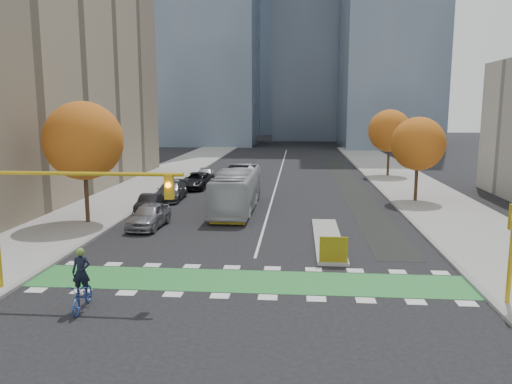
% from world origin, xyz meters
% --- Properties ---
extents(ground, '(300.00, 300.00, 0.00)m').
position_xyz_m(ground, '(0.00, 0.00, 0.00)').
color(ground, black).
rests_on(ground, ground).
extents(sidewalk_west, '(7.00, 120.00, 0.15)m').
position_xyz_m(sidewalk_west, '(-13.50, 20.00, 0.07)').
color(sidewalk_west, gray).
rests_on(sidewalk_west, ground).
extents(sidewalk_east, '(7.00, 120.00, 0.15)m').
position_xyz_m(sidewalk_east, '(13.50, 20.00, 0.07)').
color(sidewalk_east, gray).
rests_on(sidewalk_east, ground).
extents(curb_west, '(0.30, 120.00, 0.16)m').
position_xyz_m(curb_west, '(-10.00, 20.00, 0.07)').
color(curb_west, gray).
rests_on(curb_west, ground).
extents(curb_east, '(0.30, 120.00, 0.16)m').
position_xyz_m(curb_east, '(10.00, 20.00, 0.07)').
color(curb_east, gray).
rests_on(curb_east, ground).
extents(bike_crossing, '(20.00, 3.00, 0.01)m').
position_xyz_m(bike_crossing, '(0.00, 1.50, 0.01)').
color(bike_crossing, '#297F35').
rests_on(bike_crossing, ground).
extents(centre_line, '(0.15, 70.00, 0.01)m').
position_xyz_m(centre_line, '(0.00, 40.00, 0.01)').
color(centre_line, silver).
rests_on(centre_line, ground).
extents(bike_lane_paint, '(2.50, 50.00, 0.01)m').
position_xyz_m(bike_lane_paint, '(7.50, 30.00, 0.01)').
color(bike_lane_paint, black).
rests_on(bike_lane_paint, ground).
extents(median_island, '(1.60, 10.00, 0.16)m').
position_xyz_m(median_island, '(4.00, 9.00, 0.08)').
color(median_island, gray).
rests_on(median_island, ground).
extents(hazard_board, '(1.40, 0.12, 1.30)m').
position_xyz_m(hazard_board, '(4.00, 4.20, 0.80)').
color(hazard_board, yellow).
rests_on(hazard_board, median_island).
extents(tower_far, '(26.00, 26.00, 80.00)m').
position_xyz_m(tower_far, '(-4.00, 140.00, 40.00)').
color(tower_far, '#47566B').
rests_on(tower_far, ground).
extents(tree_west, '(5.20, 5.20, 8.22)m').
position_xyz_m(tree_west, '(-12.00, 12.00, 5.62)').
color(tree_west, '#332114').
rests_on(tree_west, ground).
extents(tree_east_near, '(4.40, 4.40, 7.08)m').
position_xyz_m(tree_east_near, '(12.00, 22.00, 4.86)').
color(tree_east_near, '#332114').
rests_on(tree_east_near, ground).
extents(tree_east_far, '(4.80, 4.80, 7.65)m').
position_xyz_m(tree_east_far, '(12.50, 38.00, 5.24)').
color(tree_east_far, '#332114').
rests_on(tree_east_far, ground).
extents(traffic_signal_west, '(8.53, 0.56, 5.20)m').
position_xyz_m(traffic_signal_west, '(-7.93, -0.51, 4.03)').
color(traffic_signal_west, '#BF9914').
rests_on(traffic_signal_west, ground).
extents(cyclist, '(0.97, 2.22, 2.48)m').
position_xyz_m(cyclist, '(-6.08, -2.25, 0.83)').
color(cyclist, navy).
rests_on(cyclist, ground).
extents(bus, '(2.78, 11.54, 3.21)m').
position_xyz_m(bus, '(-2.47, 17.50, 1.60)').
color(bus, '#B3B8BC').
rests_on(bus, ground).
extents(parked_car_a, '(2.15, 4.81, 1.61)m').
position_xyz_m(parked_car_a, '(-7.51, 11.24, 0.80)').
color(parked_car_a, '#949499').
rests_on(parked_car_a, ground).
extents(parked_car_b, '(1.55, 4.08, 1.33)m').
position_xyz_m(parked_car_b, '(-9.00, 16.24, 0.66)').
color(parked_car_b, black).
rests_on(parked_car_b, ground).
extents(parked_car_c, '(2.26, 5.34, 1.54)m').
position_xyz_m(parked_car_c, '(-8.61, 21.24, 0.77)').
color(parked_car_c, '#48484D').
rests_on(parked_car_c, ground).
extents(parked_car_d, '(3.15, 5.79, 1.54)m').
position_xyz_m(parked_car_d, '(-7.74, 27.59, 0.77)').
color(parked_car_d, black).
rests_on(parked_car_d, ground).
extents(parked_car_e, '(2.31, 4.61, 1.51)m').
position_xyz_m(parked_car_e, '(-7.76, 32.59, 0.75)').
color(parked_car_e, '#95959A').
rests_on(parked_car_e, ground).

